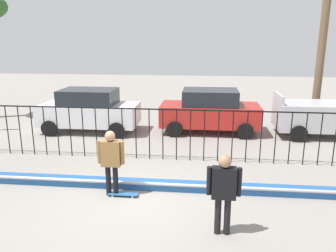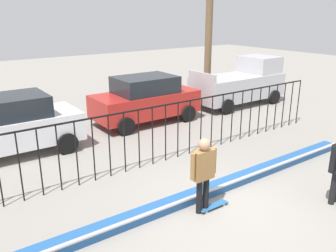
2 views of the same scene
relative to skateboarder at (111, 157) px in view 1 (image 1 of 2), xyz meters
name	(u,v)px [view 1 (image 1 of 2)]	position (x,y,z in m)	size (l,w,h in m)	color
ground_plane	(132,197)	(0.53, -0.08, -1.07)	(60.00, 60.00, 0.00)	gray
bowl_coping_ledge	(136,184)	(0.53, 0.49, -0.95)	(11.00, 0.40, 0.27)	#235699
perimeter_fence	(149,128)	(0.53, 2.87, 0.03)	(14.04, 0.04, 1.78)	black
skateboarder	(111,157)	(0.00, 0.00, 0.00)	(0.72, 0.27, 1.78)	black
skateboard	(123,194)	(0.30, -0.05, -1.01)	(0.80, 0.20, 0.07)	#26598C
camera_operator	(224,187)	(2.83, -1.54, 0.00)	(0.72, 0.27, 1.78)	black
parked_car_white	(89,110)	(-2.70, 6.13, -0.09)	(4.30, 2.12, 1.90)	silver
parked_car_red	(210,111)	(2.62, 6.59, -0.09)	(4.30, 2.12, 1.90)	#B2231E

